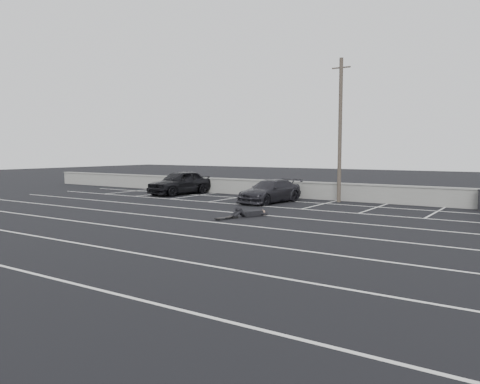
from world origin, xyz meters
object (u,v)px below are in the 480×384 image
Objects in this scene: utility_pole at (340,130)px; car_right at (270,191)px; car_left at (180,182)px; person at (254,211)px; skateboard at (223,218)px.

car_right is at bearing -142.78° from utility_pole.
person is at bearing -27.57° from car_left.
skateboard is (-1.55, -9.42, -4.09)m from utility_pole.
utility_pole is (3.22, 2.45, 3.51)m from car_right.
car_left is 1.07× the size of car_right.
car_left is 11.45m from utility_pole.
car_left is 12.24m from skateboard.
car_left is 11.61m from person.
car_left is 5.58× the size of skateboard.
person is at bearing -97.72° from utility_pole.
car_right reaches higher than skateboard.
skateboard is (-0.51, -1.74, -0.17)m from person.
person is (2.18, -5.23, -0.41)m from car_right.
skateboard is at bearing -35.79° from car_left.
utility_pole reaches higher than car_right.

